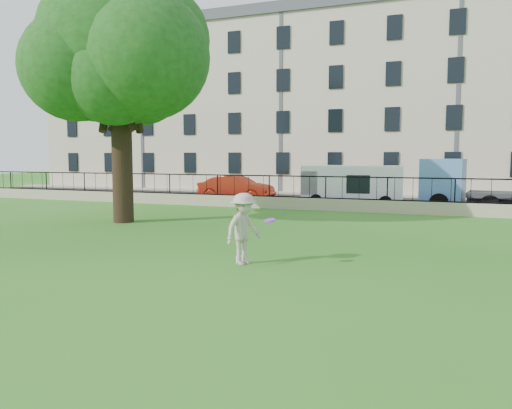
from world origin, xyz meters
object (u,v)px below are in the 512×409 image
at_px(white_van, 352,186).
at_px(blue_truck, 488,185).
at_px(tree, 118,48).
at_px(man, 244,229).
at_px(red_sedan, 236,188).
at_px(frisbee, 270,220).

distance_m(white_van, blue_truck, 6.64).
bearing_deg(tree, blue_truck, 34.14).
distance_m(tree, man, 11.49).
bearing_deg(white_van, man, -94.27).
bearing_deg(white_van, red_sedan, 168.13).
distance_m(red_sedan, blue_truck, 13.91).
bearing_deg(red_sedan, frisbee, -153.23).
bearing_deg(man, tree, 74.79).
bearing_deg(frisbee, man, 169.46).
height_order(man, blue_truck, blue_truck).
height_order(man, frisbee, man).
xyz_separation_m(red_sedan, blue_truck, (13.87, -1.00, 0.52)).
bearing_deg(red_sedan, white_van, -96.45).
relative_size(red_sedan, white_van, 0.88).
distance_m(man, red_sedan, 17.98).
height_order(man, red_sedan, man).
bearing_deg(frisbee, blue_truck, 69.91).
xyz_separation_m(frisbee, white_van, (-0.96, 15.65, -0.06)).
height_order(tree, white_van, tree).
xyz_separation_m(tree, blue_truck, (14.32, 9.71, -5.74)).
bearing_deg(tree, red_sedan, 87.57).
bearing_deg(man, frisbee, -80.12).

